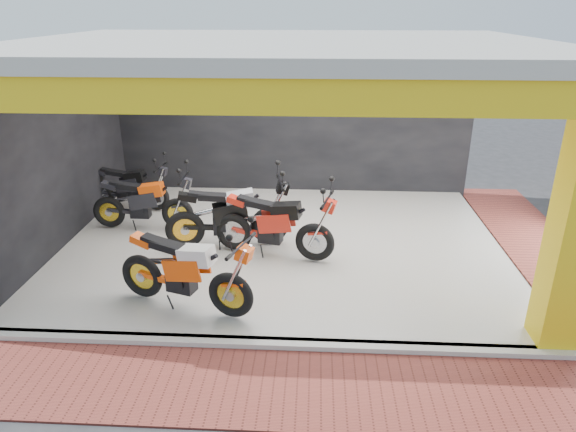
# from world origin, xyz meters

# --- Properties ---
(ground) EXTENTS (80.00, 80.00, 0.00)m
(ground) POSITION_xyz_m (0.00, 0.00, 0.00)
(ground) COLOR #2D2D30
(ground) RESTS_ON ground
(showroom_floor) EXTENTS (8.00, 6.00, 0.10)m
(showroom_floor) POSITION_xyz_m (0.00, 2.00, 0.05)
(showroom_floor) COLOR white
(showroom_floor) RESTS_ON ground
(showroom_ceiling) EXTENTS (8.40, 6.40, 0.20)m
(showroom_ceiling) POSITION_xyz_m (0.00, 2.00, 3.60)
(showroom_ceiling) COLOR beige
(showroom_ceiling) RESTS_ON corner_column
(back_wall) EXTENTS (8.20, 0.20, 3.50)m
(back_wall) POSITION_xyz_m (0.00, 5.10, 1.75)
(back_wall) COLOR black
(back_wall) RESTS_ON ground
(left_wall) EXTENTS (0.20, 6.20, 3.50)m
(left_wall) POSITION_xyz_m (-4.10, 2.00, 1.75)
(left_wall) COLOR black
(left_wall) RESTS_ON ground
(corner_column) EXTENTS (0.50, 0.50, 3.50)m
(corner_column) POSITION_xyz_m (3.75, -0.75, 1.75)
(corner_column) COLOR yellow
(corner_column) RESTS_ON ground
(header_beam_front) EXTENTS (8.40, 0.30, 0.40)m
(header_beam_front) POSITION_xyz_m (0.00, -1.00, 3.30)
(header_beam_front) COLOR yellow
(header_beam_front) RESTS_ON corner_column
(header_beam_right) EXTENTS (0.30, 6.40, 0.40)m
(header_beam_right) POSITION_xyz_m (4.00, 2.00, 3.30)
(header_beam_right) COLOR yellow
(header_beam_right) RESTS_ON corner_column
(floor_kerb) EXTENTS (8.00, 0.20, 0.10)m
(floor_kerb) POSITION_xyz_m (0.00, -1.02, 0.05)
(floor_kerb) COLOR white
(floor_kerb) RESTS_ON ground
(paver_front) EXTENTS (9.00, 1.40, 0.03)m
(paver_front) POSITION_xyz_m (0.00, -1.80, 0.01)
(paver_front) COLOR brown
(paver_front) RESTS_ON ground
(paver_right) EXTENTS (1.40, 7.00, 0.03)m
(paver_right) POSITION_xyz_m (4.80, 2.00, 0.01)
(paver_right) COLOR brown
(paver_right) RESTS_ON ground
(moto_hero) EXTENTS (2.43, 1.51, 1.40)m
(moto_hero) POSITION_xyz_m (-0.56, -0.50, 0.80)
(moto_hero) COLOR #FC4E0A
(moto_hero) RESTS_ON showroom_floor
(moto_row_a) EXTENTS (2.48, 1.31, 1.44)m
(moto_row_a) POSITION_xyz_m (-0.23, 1.94, 0.82)
(moto_row_a) COLOR black
(moto_row_a) RESTS_ON showroom_floor
(moto_row_b) EXTENTS (2.42, 1.36, 1.40)m
(moto_row_b) POSITION_xyz_m (0.60, 1.28, 0.80)
(moto_row_b) COLOR red
(moto_row_b) RESTS_ON showroom_floor
(moto_row_c) EXTENTS (2.11, 0.78, 1.29)m
(moto_row_c) POSITION_xyz_m (-2.08, 2.50, 0.74)
(moto_row_c) COLOR black
(moto_row_c) RESTS_ON showroom_floor
(moto_row_d) EXTENTS (2.00, 0.89, 1.19)m
(moto_row_d) POSITION_xyz_m (-2.80, 3.47, 0.69)
(moto_row_d) COLOR black
(moto_row_d) RESTS_ON showroom_floor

